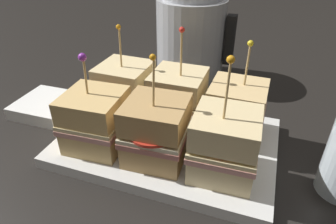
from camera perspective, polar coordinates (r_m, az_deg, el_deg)
ground_plane at (r=0.50m, az=0.00°, el=-6.45°), size 6.00×6.00×0.00m
serving_platter at (r=0.50m, az=0.00°, el=-5.64°), size 0.34×0.23×0.02m
sandwich_front_left at (r=0.47m, az=-13.62°, el=-1.53°), size 0.09×0.09×0.15m
sandwich_front_center at (r=0.43m, az=-2.16°, el=-3.66°), size 0.09×0.09×0.16m
sandwich_front_right at (r=0.41m, az=10.72°, el=-6.14°), size 0.09×0.09×0.17m
sandwich_back_left at (r=0.54m, az=-8.13°, el=4.24°), size 0.09×0.09×0.16m
sandwich_back_center at (r=0.51m, az=2.10°, el=2.60°), size 0.09×0.09×0.17m
sandwich_back_right at (r=0.49m, az=12.84°, el=0.30°), size 0.09×0.09×0.16m
kettle_steel at (r=0.71m, az=4.39°, el=13.92°), size 0.18×0.16×0.21m
napkin_stack at (r=0.64m, az=-22.07°, el=1.16°), size 0.11×0.11×0.02m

